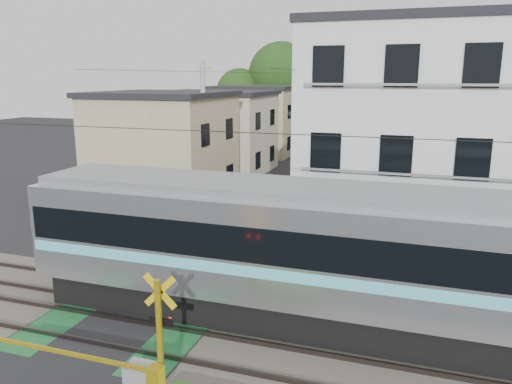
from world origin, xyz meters
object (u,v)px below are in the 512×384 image
(crossing_signal_near, at_px, (144,375))
(pedestrian, at_px, (322,149))
(crossing_signal_far, at_px, (126,246))
(apartment_block, at_px, (433,139))

(crossing_signal_near, height_order, pedestrian, crossing_signal_near)
(crossing_signal_far, relative_size, pedestrian, 3.05)
(pedestrian, bearing_deg, crossing_signal_far, 70.36)
(crossing_signal_far, distance_m, apartment_block, 13.14)
(crossing_signal_far, relative_size, apartment_block, 0.46)
(crossing_signal_far, height_order, apartment_block, apartment_block)
(crossing_signal_far, bearing_deg, apartment_block, 27.78)
(apartment_block, height_order, pedestrian, apartment_block)
(crossing_signal_near, relative_size, apartment_block, 0.46)
(apartment_block, distance_m, pedestrian, 24.70)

